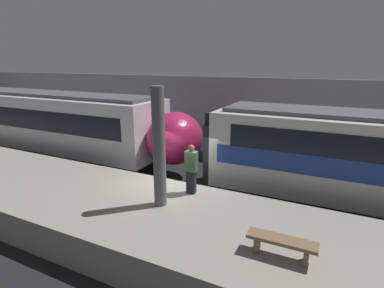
% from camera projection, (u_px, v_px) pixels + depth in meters
% --- Properties ---
extents(ground_plane, '(120.00, 120.00, 0.00)m').
position_uv_depth(ground_plane, '(176.00, 206.00, 11.14)').
color(ground_plane, black).
extents(platform, '(40.00, 4.29, 1.04)m').
position_uv_depth(platform, '(142.00, 220.00, 9.14)').
color(platform, gray).
rests_on(platform, ground).
extents(station_rear_barrier, '(50.00, 0.15, 4.40)m').
position_uv_depth(station_rear_barrier, '(236.00, 118.00, 16.44)').
color(station_rear_barrier, '#939399').
rests_on(station_rear_barrier, ground).
extents(support_pillar_near, '(0.37, 0.37, 3.52)m').
position_uv_depth(support_pillar_near, '(159.00, 148.00, 8.56)').
color(support_pillar_near, '#56565B').
rests_on(support_pillar_near, platform).
extents(train_modern, '(19.53, 3.00, 3.59)m').
position_uv_depth(train_modern, '(39.00, 122.00, 17.11)').
color(train_modern, black).
rests_on(train_modern, ground).
extents(person_waiting, '(0.38, 0.24, 1.63)m').
position_uv_depth(person_waiting, '(191.00, 168.00, 9.59)').
color(person_waiting, black).
rests_on(person_waiting, platform).
extents(platform_bench, '(1.50, 0.40, 0.45)m').
position_uv_depth(platform_bench, '(282.00, 243.00, 6.51)').
color(platform_bench, brown).
rests_on(platform_bench, platform).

